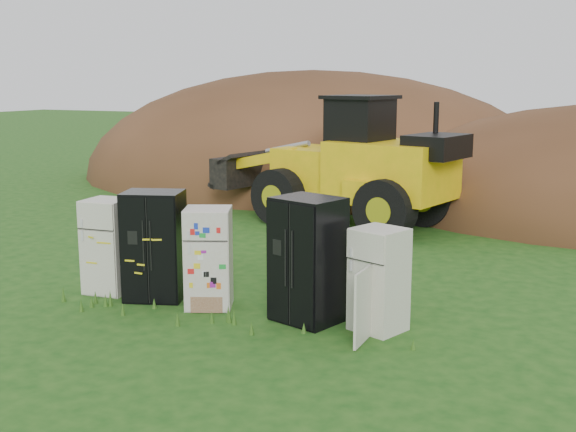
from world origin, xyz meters
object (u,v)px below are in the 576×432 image
Objects in this scene: fridge_sticker at (209,258)px; fridge_black_right at (308,260)px; fridge_black_side at (154,246)px; fridge_open_door at (379,280)px; fridge_leftmost at (109,246)px; wheel_loader at (332,159)px.

fridge_black_right is (1.78, 0.04, 0.15)m from fridge_sticker.
fridge_black_right is at bearing -22.04° from fridge_sticker.
fridge_sticker is 1.79m from fridge_black_right.
fridge_sticker is (1.09, -0.01, -0.10)m from fridge_black_side.
fridge_open_door is at bearing -17.85° from fridge_black_side.
fridge_black_side is at bearing -158.82° from fridge_open_door.
fridge_leftmost is 5.00m from fridge_open_door.
fridge_open_door is (1.15, 0.03, -0.20)m from fridge_black_right.
wheel_loader reaches higher than fridge_black_side.
fridge_black_right reaches higher than fridge_open_door.
fridge_open_door is at bearing -50.88° from wheel_loader.
fridge_black_right is (2.87, 0.03, 0.05)m from fridge_black_side.
fridge_leftmost is 7.87m from wheel_loader.
fridge_sticker reaches higher than fridge_open_door.
fridge_leftmost reaches higher than fridge_sticker.
wheel_loader reaches higher than fridge_open_door.
wheel_loader reaches higher than fridge_sticker.
fridge_sticker is at bearing -71.00° from wheel_loader.
fridge_open_door is (5.00, 0.07, -0.05)m from fridge_leftmost.
fridge_sticker is 2.93m from fridge_open_door.
fridge_leftmost is 1.07× the size of fridge_open_door.
wheel_loader is (-3.71, 7.65, 0.89)m from fridge_open_door.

